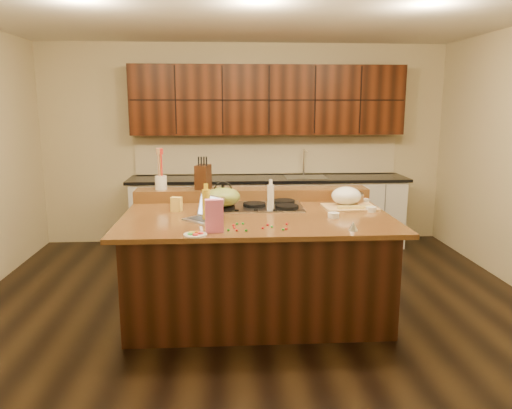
{
  "coord_description": "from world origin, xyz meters",
  "views": [
    {
      "loc": [
        -0.28,
        -4.4,
        1.9
      ],
      "look_at": [
        0.0,
        0.05,
        1.0
      ],
      "focal_mm": 35.0,
      "sensor_mm": 36.0,
      "label": 1
    }
  ],
  "objects": [
    {
      "name": "room",
      "position": [
        0.0,
        0.0,
        1.35
      ],
      "size": [
        5.52,
        5.02,
        2.72
      ],
      "color": "black",
      "rests_on": "ground"
    },
    {
      "name": "island",
      "position": [
        0.0,
        0.0,
        0.46
      ],
      "size": [
        2.4,
        1.6,
        0.92
      ],
      "color": "black",
      "rests_on": "ground"
    },
    {
      "name": "back_ledge",
      "position": [
        0.0,
        0.7,
        0.98
      ],
      "size": [
        2.4,
        0.3,
        0.12
      ],
      "primitive_type": "cube",
      "color": "black",
      "rests_on": "island"
    },
    {
      "name": "cooktop",
      "position": [
        0.0,
        0.3,
        0.94
      ],
      "size": [
        0.92,
        0.52,
        0.05
      ],
      "color": "gray",
      "rests_on": "island"
    },
    {
      "name": "back_counter",
      "position": [
        0.3,
        2.23,
        0.98
      ],
      "size": [
        3.7,
        0.66,
        2.4
      ],
      "color": "silver",
      "rests_on": "ground"
    },
    {
      "name": "kettle",
      "position": [
        -0.3,
        0.17,
        1.05
      ],
      "size": [
        0.24,
        0.24,
        0.17
      ],
      "primitive_type": "ellipsoid",
      "rotation": [
        0.0,
        0.0,
        -0.26
      ],
      "color": "black",
      "rests_on": "cooktop"
    },
    {
      "name": "green_bowl",
      "position": [
        -0.3,
        0.17,
        1.05
      ],
      "size": [
        0.37,
        0.37,
        0.18
      ],
      "primitive_type": "ellipsoid",
      "rotation": [
        0.0,
        0.0,
        -0.17
      ],
      "color": "olive",
      "rests_on": "cooktop"
    },
    {
      "name": "laptop",
      "position": [
        -0.45,
        -0.2,
        0.98
      ],
      "size": [
        0.38,
        0.38,
        0.21
      ],
      "rotation": [
        0.0,
        0.0,
        -0.81
      ],
      "color": "#B7B7BC",
      "rests_on": "island"
    },
    {
      "name": "oil_bottle",
      "position": [
        -0.44,
        -0.23,
        1.06
      ],
      "size": [
        0.08,
        0.08,
        0.27
      ],
      "primitive_type": "cylinder",
      "rotation": [
        0.0,
        0.0,
        0.1
      ],
      "color": "gold",
      "rests_on": "island"
    },
    {
      "name": "vinegar_bottle",
      "position": [
        0.14,
        0.11,
        1.04
      ],
      "size": [
        0.08,
        0.08,
        0.25
      ],
      "primitive_type": "cylinder",
      "rotation": [
        0.0,
        0.0,
        -0.38
      ],
      "color": "silver",
      "rests_on": "island"
    },
    {
      "name": "wooden_tray",
      "position": [
        0.89,
        0.25,
        1.01
      ],
      "size": [
        0.5,
        0.4,
        0.2
      ],
      "rotation": [
        0.0,
        0.0,
        0.03
      ],
      "color": "tan",
      "rests_on": "island"
    },
    {
      "name": "ramekin_a",
      "position": [
        1.07,
        0.05,
        0.94
      ],
      "size": [
        0.13,
        0.13,
        0.04
      ],
      "primitive_type": "cylinder",
      "rotation": [
        0.0,
        0.0,
        0.4
      ],
      "color": "white",
      "rests_on": "island"
    },
    {
      "name": "ramekin_b",
      "position": [
        0.67,
        -0.18,
        0.94
      ],
      "size": [
        0.12,
        0.12,
        0.04
      ],
      "primitive_type": "cylinder",
      "rotation": [
        0.0,
        0.0,
        0.2
      ],
      "color": "white",
      "rests_on": "island"
    },
    {
      "name": "ramekin_c",
      "position": [
        1.12,
        0.44,
        0.94
      ],
      "size": [
        0.13,
        0.13,
        0.04
      ],
      "primitive_type": "cylinder",
      "rotation": [
        0.0,
        0.0,
        -0.37
      ],
      "color": "white",
      "rests_on": "island"
    },
    {
      "name": "strainer_bowl",
      "position": [
        0.98,
        0.43,
        0.97
      ],
      "size": [
        0.3,
        0.3,
        0.09
      ],
      "primitive_type": "cylinder",
      "rotation": [
        0.0,
        0.0,
        0.28
      ],
      "color": "#996B3F",
      "rests_on": "island"
    },
    {
      "name": "kitchen_timer",
      "position": [
        0.73,
        -0.64,
        0.96
      ],
      "size": [
        0.09,
        0.09,
        0.07
      ],
      "primitive_type": "cone",
      "rotation": [
        0.0,
        0.0,
        -0.1
      ],
      "color": "silver",
      "rests_on": "island"
    },
    {
      "name": "pink_bag",
      "position": [
        -0.37,
        -0.62,
        1.05
      ],
      "size": [
        0.15,
        0.09,
        0.26
      ],
      "primitive_type": "cube",
      "rotation": [
        0.0,
        0.0,
        0.09
      ],
      "color": "pink",
      "rests_on": "island"
    },
    {
      "name": "candy_plate",
      "position": [
        -0.51,
        -0.71,
        0.93
      ],
      "size": [
        0.21,
        0.21,
        0.01
      ],
      "primitive_type": "cylinder",
      "rotation": [
        0.0,
        0.0,
        -0.17
      ],
      "color": "white",
      "rests_on": "island"
    },
    {
      "name": "package_box",
      "position": [
        -0.73,
        0.17,
        0.99
      ],
      "size": [
        0.11,
        0.09,
        0.13
      ],
      "primitive_type": "cube",
      "rotation": [
        0.0,
        0.0,
        -0.25
      ],
      "color": "#ECC753",
      "rests_on": "island"
    },
    {
      "name": "utensil_crock",
      "position": [
        -0.94,
        0.7,
        1.11
      ],
      "size": [
        0.14,
        0.14,
        0.14
      ],
      "primitive_type": "cylinder",
      "rotation": [
        0.0,
        0.0,
        -0.19
      ],
      "color": "white",
      "rests_on": "back_ledge"
    },
    {
      "name": "knife_block",
      "position": [
        -0.5,
        0.7,
        1.16
      ],
      "size": [
        0.17,
        0.23,
        0.25
      ],
      "primitive_type": "cube",
      "rotation": [
        0.0,
        0.0,
        -0.26
      ],
      "color": "black",
      "rests_on": "back_ledge"
    },
    {
      "name": "gumdrop_0",
      "position": [
        0.22,
        -0.42,
        0.93
      ],
      "size": [
        0.02,
        0.02,
        0.02
      ],
      "primitive_type": "ellipsoid",
      "color": "red",
      "rests_on": "island"
    },
    {
      "name": "gumdrop_1",
      "position": [
        0.09,
        -0.51,
        0.93
      ],
      "size": [
        0.02,
        0.02,
        0.02
      ],
      "primitive_type": "ellipsoid",
      "color": "#198C26",
      "rests_on": "island"
    },
    {
      "name": "gumdrop_2",
      "position": [
        -0.21,
        -0.52,
        0.93
      ],
      "size": [
        0.02,
        0.02,
        0.02
      ],
      "primitive_type": "ellipsoid",
      "color": "red",
      "rests_on": "island"
    },
    {
      "name": "gumdrop_3",
      "position": [
        0.17,
        -0.61,
        0.93
      ],
      "size": [
        0.02,
        0.02,
        0.02
      ],
      "primitive_type": "ellipsoid",
      "color": "#198C26",
      "rests_on": "island"
    },
    {
      "name": "gumdrop_4",
      "position": [
        0.02,
        -0.55,
        0.93
      ],
      "size": [
        0.02,
        0.02,
        0.02
      ],
      "primitive_type": "ellipsoid",
      "color": "red",
      "rests_on": "island"
    },
    {
      "name": "gumdrop_5",
      "position": [
        -0.12,
        -0.62,
        0.93
      ],
      "size": [
        0.02,
        0.02,
        0.02
      ],
      "primitive_type": "ellipsoid",
      "color": "#198C26",
      "rests_on": "island"
    },
    {
      "name": "gumdrop_6",
      "position": [
        -0.19,
        -0.6,
        0.93
      ],
      "size": [
        0.02,
        0.02,
        0.02
      ],
      "primitive_type": "ellipsoid",
      "color": "red",
      "rests_on": "island"
    },
    {
      "name": "gumdrop_7",
      "position": [
        -0.26,
        -0.6,
        0.93
      ],
      "size": [
        0.02,
        0.02,
        0.02
      ],
      "primitive_type": "ellipsoid",
      "color": "#198C26",
      "rests_on": "island"
    },
    {
      "name": "gumdrop_8",
      "position": [
        0.2,
        -0.58,
        0.93
      ],
      "size": [
        0.02,
        0.02,
        0.02
      ],
      "primitive_type": "ellipsoid",
      "color": "red",
      "rests_on": "island"
    },
    {
      "name": "gumdrop_9",
      "position": [
        -0.19,
        -0.4,
        0.93
      ],
      "size": [
        0.02,
        0.02,
        0.02
      ],
      "primitive_type": "ellipsoid",
      "color": "#198C26",
      "rests_on": "island"
    },
    {
      "name": "gumdrop_10",
      "position": [
        0.07,
        -0.44,
        0.93
      ],
      "size": [
        0.02,
        0.02,
        0.02
      ],
      "primitive_type": "ellipsoid",
      "color": "red",
      "rests_on": "island"
    },
    {
      "name": "gumdrop_11",
      "position": [
        -0.14,
        -0.39,
        0.93
      ],
      "size": [
        0.02,
        0.02,
        0.02
      ],
      "primitive_type": "ellipsoid",
      "color": "#198C26",
      "rests_on": "island"
    },
    {
      "name": "gumdrop_12",
      "position": [
        -0.22,
        -0.44,
        0.93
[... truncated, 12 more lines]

